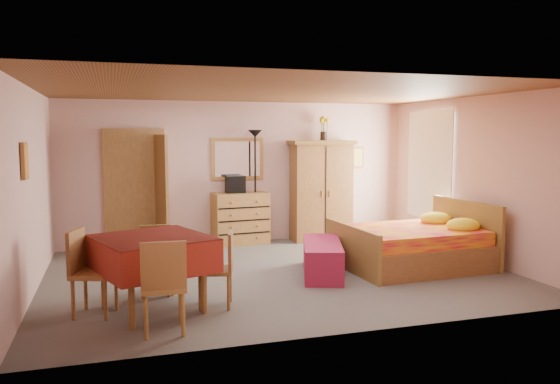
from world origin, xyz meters
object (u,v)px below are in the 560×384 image
object	(u,v)px
stereo	(235,184)
chair_east	(215,269)
chest_of_drawers	(240,218)
wardrobe	(321,191)
dining_table	(153,274)
wall_mirror	(237,159)
bed	(411,235)
chair_west	(94,273)
chair_north	(156,261)
floor_lamp	(255,187)
sunflower_vase	(324,128)
chair_south	(163,285)
bench	(322,258)

from	to	relation	value
stereo	chair_east	bearing A→B (deg)	-106.20
chest_of_drawers	wardrobe	world-z (taller)	wardrobe
chest_of_drawers	dining_table	distance (m)	3.92
wall_mirror	bed	distance (m)	3.56
chair_west	chair_north	bearing A→B (deg)	149.92
chest_of_drawers	wall_mirror	size ratio (longest dim) A/B	1.01
wardrobe	chair_west	distance (m)	5.21
bed	wall_mirror	bearing A→B (deg)	124.97
wardrobe	floor_lamp	bearing A→B (deg)	178.45
wall_mirror	sunflower_vase	xyz separation A→B (m)	(1.63, -0.20, 0.57)
stereo	chair_west	bearing A→B (deg)	-124.45
stereo	chest_of_drawers	bearing A→B (deg)	0.58
chair_east	chair_south	bearing A→B (deg)	151.23
stereo	bed	world-z (taller)	stereo
chair_south	chair_west	xyz separation A→B (m)	(-0.68, 0.76, -0.00)
bed	chair_north	distance (m)	3.82
floor_lamp	bed	xyz separation A→B (m)	(1.79, -2.46, -0.56)
chair_south	wardrobe	bearing A→B (deg)	53.88
stereo	chair_north	bearing A→B (deg)	-120.33
bed	chair_west	bearing A→B (deg)	-170.69
chair_west	floor_lamp	bearing A→B (deg)	160.21
floor_lamp	chair_south	bearing A→B (deg)	-116.10
chair_west	chair_east	world-z (taller)	chair_west
chair_north	sunflower_vase	bearing A→B (deg)	-133.73
floor_lamp	chair_north	size ratio (longest dim) A/B	2.45
chest_of_drawers	chair_west	xyz separation A→B (m)	(-2.44, -3.43, 0.01)
chair_south	bed	bearing A→B (deg)	26.96
bed	chair_east	size ratio (longest dim) A/B	2.38
chair_north	chair_west	xyz separation A→B (m)	(-0.71, -0.62, 0.05)
bench	chair_east	size ratio (longest dim) A/B	1.60
stereo	chair_east	xyz separation A→B (m)	(-1.02, -3.52, -0.66)
stereo	bench	xyz separation A→B (m)	(0.71, -2.52, -0.86)
chest_of_drawers	chair_north	world-z (taller)	chest_of_drawers
dining_table	chair_west	xyz separation A→B (m)	(-0.63, 0.04, 0.05)
wardrobe	chair_west	size ratio (longest dim) A/B	1.97
floor_lamp	chair_east	size ratio (longest dim) A/B	2.37
stereo	dining_table	size ratio (longest dim) A/B	0.29
floor_lamp	sunflower_vase	distance (m)	1.73
chest_of_drawers	bed	bearing A→B (deg)	-54.98
chair_west	stereo	bearing A→B (deg)	164.35
wall_mirror	chest_of_drawers	bearing A→B (deg)	-90.06
wall_mirror	bench	xyz separation A→B (m)	(0.62, -2.73, -1.32)
bench	chair_east	world-z (taller)	chair_east
chest_of_drawers	chair_east	size ratio (longest dim) A/B	1.13
wardrobe	chair_south	size ratio (longest dim) A/B	1.95
bench	chest_of_drawers	bearing A→B (deg)	103.75
chest_of_drawers	chair_east	bearing A→B (deg)	-112.34
chair_south	wall_mirror	bearing A→B (deg)	71.06
wall_mirror	bench	world-z (taller)	wall_mirror
floor_lamp	chair_south	distance (m)	4.68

